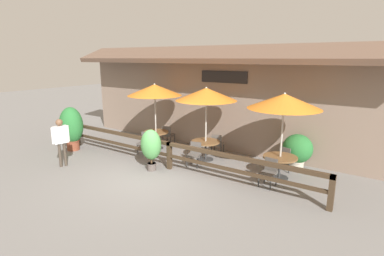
{
  "coord_description": "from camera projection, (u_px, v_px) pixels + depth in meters",
  "views": [
    {
      "loc": [
        6.15,
        -6.54,
        3.74
      ],
      "look_at": [
        0.63,
        1.5,
        1.44
      ],
      "focal_mm": 28.0,
      "sensor_mm": 36.0,
      "label": 1
    }
  ],
  "objects": [
    {
      "name": "patio_umbrella_middle",
      "position": [
        206.0,
        94.0,
        10.69
      ],
      "size": [
        2.21,
        2.21,
        2.73
      ],
      "color": "#B7B2A8",
      "rests_on": "ground"
    },
    {
      "name": "patio_umbrella_near",
      "position": [
        155.0,
        90.0,
        12.11
      ],
      "size": [
        2.21,
        2.21,
        2.73
      ],
      "color": "#B7B2A8",
      "rests_on": "ground"
    },
    {
      "name": "potted_plant_entrance_palm",
      "position": [
        151.0,
        146.0,
        10.01
      ],
      "size": [
        0.71,
        0.64,
        1.42
      ],
      "color": "#564C47",
      "rests_on": "ground"
    },
    {
      "name": "potted_plant_small_flowering",
      "position": [
        71.0,
        127.0,
        12.23
      ],
      "size": [
        0.99,
        0.89,
        1.8
      ],
      "color": "brown",
      "rests_on": "ground"
    },
    {
      "name": "chair_far_streetside",
      "position": [
        269.0,
        171.0,
        8.85
      ],
      "size": [
        0.46,
        0.46,
        0.84
      ],
      "rotation": [
        0.0,
        0.0,
        -0.11
      ],
      "color": "#514C47",
      "rests_on": "ground"
    },
    {
      "name": "chair_middle_wallside",
      "position": [
        217.0,
        143.0,
        11.72
      ],
      "size": [
        0.5,
        0.5,
        0.84
      ],
      "rotation": [
        0.0,
        0.0,
        3.36
      ],
      "color": "#514C47",
      "rests_on": "ground"
    },
    {
      "name": "dining_table_near",
      "position": [
        156.0,
        135.0,
        12.54
      ],
      "size": [
        1.06,
        1.06,
        0.73
      ],
      "color": "brown",
      "rests_on": "ground"
    },
    {
      "name": "chair_near_streetside",
      "position": [
        145.0,
        142.0,
        11.95
      ],
      "size": [
        0.5,
        0.5,
        0.84
      ],
      "rotation": [
        0.0,
        0.0,
        0.22
      ],
      "color": "#514C47",
      "rests_on": "ground"
    },
    {
      "name": "dining_table_middle",
      "position": [
        206.0,
        145.0,
        11.12
      ],
      "size": [
        1.06,
        1.06,
        0.73
      ],
      "color": "brown",
      "rests_on": "ground"
    },
    {
      "name": "pedestrian",
      "position": [
        61.0,
        136.0,
        10.32
      ],
      "size": [
        0.31,
        0.58,
        1.7
      ],
      "rotation": [
        0.0,
        0.0,
        -1.81
      ],
      "color": "#42382D",
      "rests_on": "ground"
    },
    {
      "name": "ground_plane",
      "position": [
        149.0,
        178.0,
        9.49
      ],
      "size": [
        60.0,
        60.0,
        0.0
      ],
      "primitive_type": "plane",
      "color": "slate"
    },
    {
      "name": "chair_middle_streetside",
      "position": [
        195.0,
        153.0,
        10.53
      ],
      "size": [
        0.51,
        0.51,
        0.84
      ],
      "rotation": [
        0.0,
        0.0,
        0.23
      ],
      "color": "#514C47",
      "rests_on": "ground"
    },
    {
      "name": "potted_plant_corner_fern",
      "position": [
        297.0,
        150.0,
        10.21
      ],
      "size": [
        1.01,
        0.91,
        1.22
      ],
      "color": "#B7AD99",
      "rests_on": "ground"
    },
    {
      "name": "building_facade",
      "position": [
        215.0,
        97.0,
        12.29
      ],
      "size": [
        14.28,
        1.49,
        4.23
      ],
      "color": "gray",
      "rests_on": "ground"
    },
    {
      "name": "chair_near_wallside",
      "position": [
        168.0,
        134.0,
        13.13
      ],
      "size": [
        0.49,
        0.49,
        0.84
      ],
      "rotation": [
        0.0,
        0.0,
        3.31
      ],
      "color": "#514C47",
      "rests_on": "ground"
    },
    {
      "name": "dining_table_far",
      "position": [
        280.0,
        161.0,
        9.4
      ],
      "size": [
        1.06,
        1.06,
        0.73
      ],
      "color": "brown",
      "rests_on": "ground"
    },
    {
      "name": "chair_far_wallside",
      "position": [
        286.0,
        158.0,
        10.05
      ],
      "size": [
        0.51,
        0.51,
        0.84
      ],
      "rotation": [
        0.0,
        0.0,
        2.89
      ],
      "color": "#514C47",
      "rests_on": "ground"
    },
    {
      "name": "patio_umbrella_far",
      "position": [
        284.0,
        101.0,
        8.97
      ],
      "size": [
        2.21,
        2.21,
        2.73
      ],
      "color": "#B7B2A8",
      "rests_on": "ground"
    },
    {
      "name": "patio_railing",
      "position": [
        169.0,
        149.0,
        10.18
      ],
      "size": [
        10.4,
        0.14,
        0.95
      ],
      "color": "#3D2D1E",
      "rests_on": "ground"
    }
  ]
}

